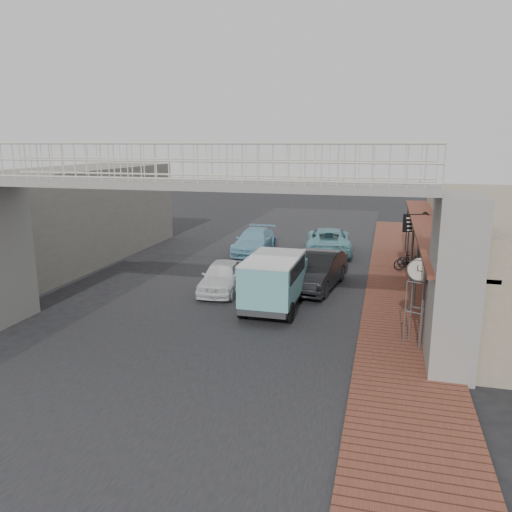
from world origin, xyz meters
The scene contains 14 objects.
ground centered at (0.00, 0.00, 0.00)m, with size 120.00×120.00×0.00m, color black.
road_strip centered at (0.00, 0.00, 0.01)m, with size 10.00×60.00×0.01m, color black.
sidewalk centered at (6.50, 3.00, 0.05)m, with size 3.00×40.00×0.10m, color brown.
footbridge centered at (0.00, -4.00, 3.18)m, with size 16.40×2.40×6.34m.
building_far_left centered at (-11.00, 6.00, 2.50)m, with size 5.00×14.00×5.00m, color gray.
white_hatchback centered at (-1.09, 1.60, 0.67)m, with size 1.58×3.92×1.33m, color white.
dark_sedan centered at (2.83, 3.10, 0.81)m, with size 1.71×4.92×1.62m, color black.
angkot_curb centered at (2.50, 10.50, 0.76)m, with size 2.51×5.44×1.51m, color #65A6AF.
angkot_far centered at (-1.74, 9.48, 0.69)m, with size 1.95×4.79×1.39m, color #75B0CC.
angkot_van centered at (1.63, -0.13, 1.34)m, with size 2.03×4.34×2.12m.
motorcycle_near centered at (6.99, 7.16, 0.56)m, with size 0.61×1.75×0.92m, color black.
motorcycle_far centered at (7.01, 7.23, 0.55)m, with size 0.42×1.49×0.89m, color black.
street_clock centered at (6.74, -2.80, 2.43)m, with size 0.73×0.70×2.81m.
arrow_sign centered at (7.72, 6.99, 2.53)m, with size 1.81×1.23×3.01m.
Camera 1 is at (5.65, -18.33, 6.36)m, focal length 35.00 mm.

